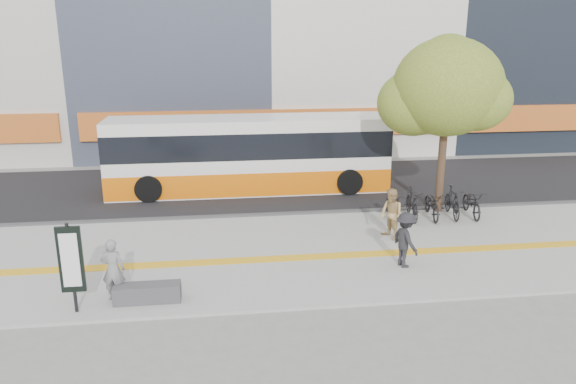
{
  "coord_description": "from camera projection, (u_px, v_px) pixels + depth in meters",
  "views": [
    {
      "loc": [
        -0.75,
        -13.52,
        6.33
      ],
      "look_at": [
        1.26,
        2.0,
        1.8
      ],
      "focal_mm": 33.88,
      "sensor_mm": 36.0,
      "label": 1
    }
  ],
  "objects": [
    {
      "name": "bench",
      "position": [
        147.0,
        293.0,
        13.19
      ],
      "size": [
        1.6,
        0.45,
        0.45
      ],
      "primitive_type": "cube",
      "color": "#3A3A3D",
      "rests_on": "sidewalk"
    },
    {
      "name": "curb",
      "position": [
        242.0,
        216.0,
        19.48
      ],
      "size": [
        40.0,
        0.25,
        0.14
      ],
      "primitive_type": "cube",
      "color": "#3A3A3D",
      "rests_on": "ground"
    },
    {
      "name": "ground",
      "position": [
        251.0,
        278.0,
        14.74
      ],
      "size": [
        120.0,
        120.0,
        0.0
      ],
      "primitive_type": "plane",
      "color": "slate",
      "rests_on": "ground"
    },
    {
      "name": "tactile_strip",
      "position": [
        249.0,
        260.0,
        15.66
      ],
      "size": [
        40.0,
        0.45,
        0.01
      ],
      "primitive_type": "cube",
      "color": "yellow",
      "rests_on": "sidewalk"
    },
    {
      "name": "signboard",
      "position": [
        71.0,
        261.0,
        12.4
      ],
      "size": [
        0.55,
        0.1,
        2.2
      ],
      "color": "black",
      "rests_on": "sidewalk"
    },
    {
      "name": "bicycle_row",
      "position": [
        432.0,
        204.0,
        19.2
      ],
      "size": [
        3.88,
        1.95,
        1.1
      ],
      "color": "black",
      "rests_on": "sidewalk"
    },
    {
      "name": "seated_woman",
      "position": [
        113.0,
        270.0,
        13.15
      ],
      "size": [
        0.62,
        0.45,
        1.58
      ],
      "primitive_type": "imported",
      "rotation": [
        0.0,
        0.0,
        3.0
      ],
      "color": "black",
      "rests_on": "sidewalk"
    },
    {
      "name": "bus",
      "position": [
        249.0,
        156.0,
        22.47
      ],
      "size": [
        11.46,
        2.72,
        3.05
      ],
      "color": "silver",
      "rests_on": "street"
    },
    {
      "name": "street_tree",
      "position": [
        445.0,
        89.0,
        18.96
      ],
      "size": [
        4.4,
        3.8,
        6.31
      ],
      "color": "#372219",
      "rests_on": "sidewalk"
    },
    {
      "name": "street",
      "position": [
        238.0,
        188.0,
        23.3
      ],
      "size": [
        40.0,
        8.0,
        0.06
      ],
      "primitive_type": "cube",
      "color": "black",
      "rests_on": "ground"
    },
    {
      "name": "pedestrian_tan",
      "position": [
        391.0,
        214.0,
        17.12
      ],
      "size": [
        0.84,
        0.95,
        1.63
      ],
      "primitive_type": "imported",
      "rotation": [
        0.0,
        0.0,
        -1.23
      ],
      "color": "tan",
      "rests_on": "sidewalk"
    },
    {
      "name": "sidewalk",
      "position": [
        248.0,
        255.0,
        16.15
      ],
      "size": [
        40.0,
        7.0,
        0.08
      ],
      "primitive_type": "cube",
      "color": "gray",
      "rests_on": "ground"
    },
    {
      "name": "pedestrian_dark",
      "position": [
        405.0,
        240.0,
        15.06
      ],
      "size": [
        0.83,
        1.14,
        1.58
      ],
      "primitive_type": "imported",
      "rotation": [
        0.0,
        0.0,
        1.84
      ],
      "color": "black",
      "rests_on": "sidewalk"
    }
  ]
}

